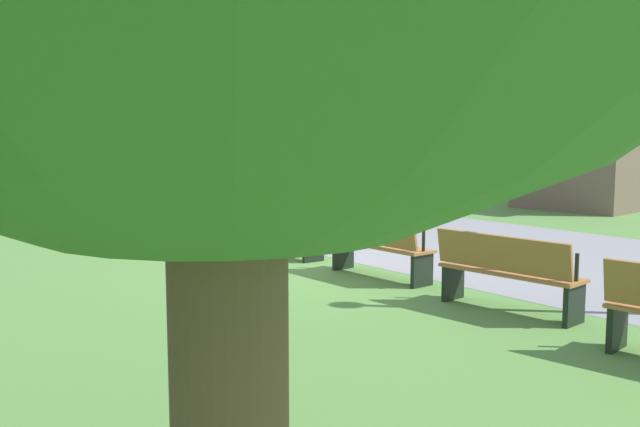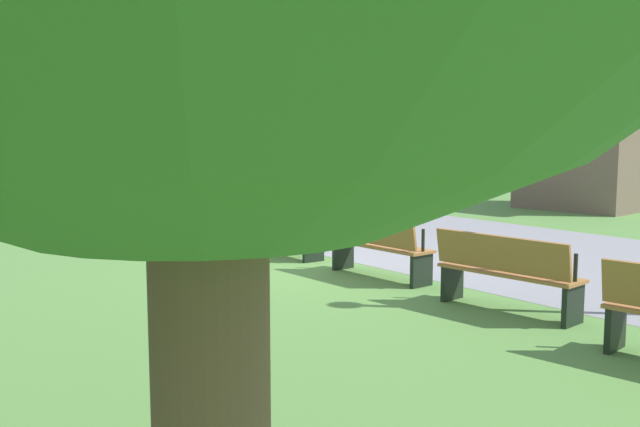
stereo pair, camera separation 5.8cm
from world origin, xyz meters
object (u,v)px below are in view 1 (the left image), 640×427
Objects in this scene: bench_2 at (282,227)px; bench_4 at (507,271)px; person_seated at (218,206)px; trash_bin at (136,201)px; kiosk at (583,150)px; bench_0 at (143,205)px; bench_3 at (377,244)px; bench_1 at (207,214)px.

bench_2 is 0.99× the size of bench_4.
bench_4 is 1.41× the size of person_seated.
trash_bin is (-4.00, 0.13, -0.24)m from person_seated.
kiosk reaches higher than trash_bin.
bench_0 is at bearing -173.44° from bench_2.
bench_2 is 1.40× the size of person_seated.
bench_4 is (2.26, -0.13, 0.00)m from bench_3.
bench_1 is at bearing -175.08° from bench_2.
person_seated is (-2.04, -0.01, 0.17)m from bench_2.
bench_4 is 0.48× the size of kiosk.
person_seated is (0.22, 0.12, 0.17)m from bench_1.
trash_bin is at bearing -178.84° from bench_1.
bench_2 is 10.26m from kiosk.
bench_2 reaches higher than trash_bin.
bench_3 is (6.78, 0.39, 0.00)m from bench_0.
bench_0 is 1.02× the size of bench_3.
bench_0 is at bearing -113.67° from kiosk.
kiosk is at bearing 112.73° from bench_4.
person_seated is at bearing 178.44° from bench_3.
bench_0 is at bearing -18.34° from trash_bin.
bench_0 is 1.02× the size of bench_2.
person_seated reaches higher than bench_2.
bench_4 is at bearing -4.92° from bench_3.
kiosk reaches higher than bench_3.
person_seated is at bearing 173.99° from bench_4.
kiosk is at bearing 79.19° from bench_0.
kiosk is (-0.87, 10.16, 1.05)m from bench_2.
bench_1 is 2.26m from bench_2.
bench_3 is at bearing -0.83° from trash_bin.
bench_4 is at bearing -66.97° from kiosk.
person_seated is (-6.56, 0.12, 0.17)m from bench_4.
trash_bin is 11.35m from kiosk.
bench_1 and bench_3 have the same top height.
trash_bin is (-3.78, 0.25, -0.07)m from bench_1.
person_seated is at bearing -1.81° from trash_bin.
bench_1 is 6.79m from bench_4.
person_seated is at bearing -101.19° from kiosk.
bench_0 is 1.43× the size of person_seated.
bench_0 is 9.04m from bench_4.
bench_2 and bench_4 have the same top height.
kiosk is at bearing 88.38° from person_seated.
bench_3 is 0.47× the size of kiosk.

